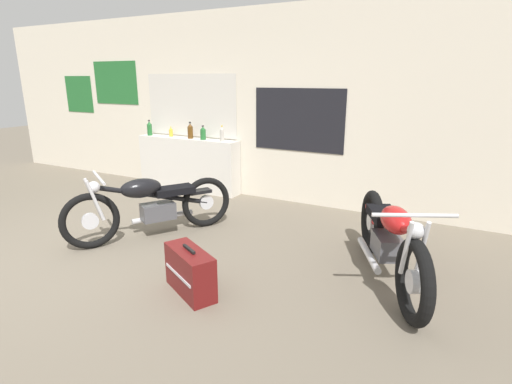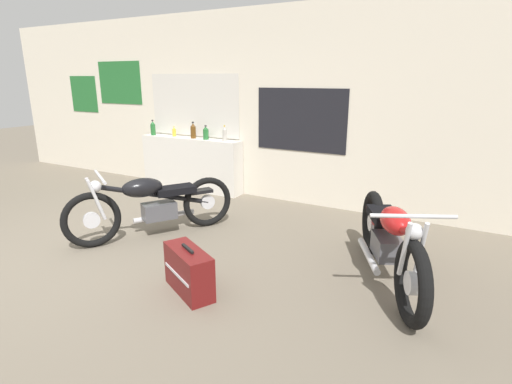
# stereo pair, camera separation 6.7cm
# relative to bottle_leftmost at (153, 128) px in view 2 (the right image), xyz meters

# --- Properties ---
(ground_plane) EXTENTS (24.00, 24.00, 0.00)m
(ground_plane) POSITION_rel_bottle_leftmost_xyz_m (1.34, -2.86, -0.98)
(ground_plane) COLOR #706656
(wall_back) EXTENTS (10.00, 0.07, 2.80)m
(wall_back) POSITION_rel_bottle_leftmost_xyz_m (1.32, 0.22, 0.42)
(wall_back) COLOR beige
(wall_back) RESTS_ON ground_plane
(sill_counter) EXTENTS (1.86, 0.28, 0.87)m
(sill_counter) POSITION_rel_bottle_leftmost_xyz_m (0.76, 0.04, -0.55)
(sill_counter) COLOR silver
(sill_counter) RESTS_ON ground_plane
(bottle_leftmost) EXTENTS (0.08, 0.08, 0.26)m
(bottle_leftmost) POSITION_rel_bottle_leftmost_xyz_m (0.00, 0.00, 0.00)
(bottle_leftmost) COLOR #23662D
(bottle_leftmost) RESTS_ON sill_counter
(bottle_left_center) EXTENTS (0.06, 0.06, 0.17)m
(bottle_left_center) POSITION_rel_bottle_leftmost_xyz_m (0.42, 0.06, -0.04)
(bottle_left_center) COLOR gold
(bottle_left_center) RESTS_ON sill_counter
(bottle_center) EXTENTS (0.09, 0.09, 0.27)m
(bottle_center) POSITION_rel_bottle_leftmost_xyz_m (0.84, 0.03, 0.00)
(bottle_center) COLOR #5B3814
(bottle_center) RESTS_ON sill_counter
(bottle_right_center) EXTENTS (0.09, 0.09, 0.23)m
(bottle_right_center) POSITION_rel_bottle_leftmost_xyz_m (1.10, 0.02, -0.02)
(bottle_right_center) COLOR #23662D
(bottle_right_center) RESTS_ON sill_counter
(bottle_rightmost) EXTENTS (0.06, 0.06, 0.25)m
(bottle_rightmost) POSITION_rel_bottle_leftmost_xyz_m (1.47, 0.00, -0.01)
(bottle_rightmost) COLOR #B7B2A8
(bottle_rightmost) RESTS_ON sill_counter
(motorcycle_black) EXTENTS (1.13, 1.74, 0.80)m
(motorcycle_black) POSITION_rel_bottle_leftmost_xyz_m (1.67, -1.86, -0.58)
(motorcycle_black) COLOR black
(motorcycle_black) RESTS_ON ground_plane
(motorcycle_red) EXTENTS (1.00, 1.83, 0.84)m
(motorcycle_red) POSITION_rel_bottle_leftmost_xyz_m (4.32, -1.66, -0.58)
(motorcycle_red) COLOR black
(motorcycle_red) RESTS_ON ground_plane
(hard_case_darkred) EXTENTS (0.62, 0.47, 0.42)m
(hard_case_darkred) POSITION_rel_bottle_leftmost_xyz_m (2.85, -2.70, -0.78)
(hard_case_darkred) COLOR maroon
(hard_case_darkred) RESTS_ON ground_plane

